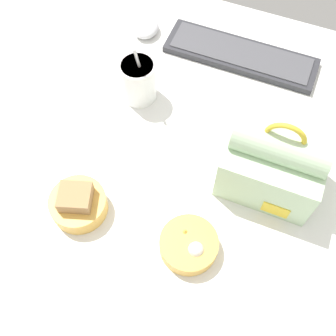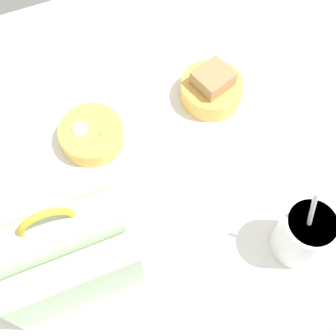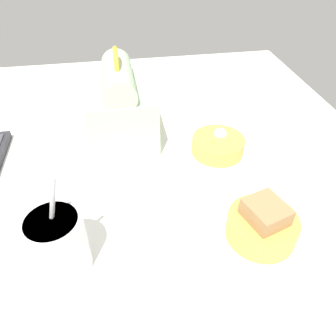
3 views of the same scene
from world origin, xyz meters
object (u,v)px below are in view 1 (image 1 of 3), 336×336
at_px(lunch_bag, 273,163).
at_px(bento_bowl_snacks, 189,244).
at_px(keyboard, 241,55).
at_px(soup_cup, 138,80).
at_px(computer_mouse, 146,28).
at_px(bento_bowl_sandwich, 78,203).

xyz_separation_m(lunch_bag, bento_bowl_snacks, (-0.11, -0.21, -0.06)).
relative_size(keyboard, lunch_bag, 1.82).
xyz_separation_m(soup_cup, computer_mouse, (-0.07, 0.20, -0.04)).
bearing_deg(bento_bowl_snacks, bento_bowl_sandwich, -178.78).
distance_m(soup_cup, bento_bowl_sandwich, 0.33).
xyz_separation_m(soup_cup, bento_bowl_snacks, (0.25, -0.32, -0.04)).
distance_m(bento_bowl_sandwich, computer_mouse, 0.54).
distance_m(keyboard, soup_cup, 0.29).
bearing_deg(bento_bowl_snacks, computer_mouse, 121.22).
distance_m(lunch_bag, bento_bowl_snacks, 0.24).
distance_m(lunch_bag, soup_cup, 0.37).
relative_size(soup_cup, bento_bowl_sandwich, 1.51).
relative_size(lunch_bag, computer_mouse, 2.78).
distance_m(keyboard, bento_bowl_snacks, 0.54).
distance_m(keyboard, lunch_bag, 0.37).
bearing_deg(keyboard, lunch_bag, -63.96).
distance_m(bento_bowl_sandwich, bento_bowl_snacks, 0.24).
bearing_deg(computer_mouse, soup_cup, -71.34).
bearing_deg(lunch_bag, keyboard, 116.04).
bearing_deg(bento_bowl_snacks, lunch_bag, 63.07).
bearing_deg(bento_bowl_sandwich, computer_mouse, 97.95).
bearing_deg(bento_bowl_snacks, keyboard, 95.83).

